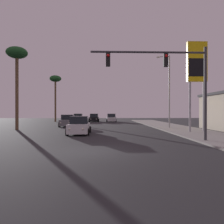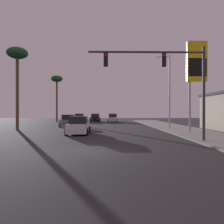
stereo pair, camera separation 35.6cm
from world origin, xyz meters
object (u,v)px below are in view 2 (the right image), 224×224
object	(u,v)px
car_black	(95,118)
palm_tree_near	(17,58)
car_white	(78,126)
car_green	(80,118)
car_silver	(112,118)
street_lamp	(169,87)
car_grey	(68,121)
palm_tree_far	(57,82)
traffic_light_mast	(170,73)
gas_station_sign	(197,67)

from	to	relation	value
car_black	palm_tree_near	distance (m)	22.77
car_white	car_green	bearing A→B (deg)	-83.95
car_silver	street_lamp	xyz separation A→B (m)	(6.61, -18.13, 4.36)
car_grey	street_lamp	world-z (taller)	street_lamp
street_lamp	palm_tree_far	xyz separation A→B (m)	(-18.20, 18.57, 3.25)
car_grey	traffic_light_mast	world-z (taller)	traffic_light_mast
traffic_light_mast	gas_station_sign	xyz separation A→B (m)	(4.58, 6.62, 1.85)
car_silver	car_green	bearing A→B (deg)	-5.56
car_grey	car_green	xyz separation A→B (m)	(-0.30, 14.59, 0.00)
car_grey	gas_station_sign	bearing A→B (deg)	145.11
car_grey	gas_station_sign	world-z (taller)	gas_station_sign
car_silver	gas_station_sign	world-z (taller)	gas_station_sign
car_black	street_lamp	world-z (taller)	street_lamp
car_black	palm_tree_near	xyz separation A→B (m)	(-7.94, -19.95, 7.59)
car_white	gas_station_sign	distance (m)	13.08
car_black	gas_station_sign	size ratio (longest dim) A/B	0.48
car_white	street_lamp	world-z (taller)	street_lamp
car_silver	car_white	distance (m)	24.84
traffic_light_mast	street_lamp	size ratio (longest dim) A/B	0.90
car_black	palm_tree_far	world-z (taller)	palm_tree_far
car_white	gas_station_sign	xyz separation A→B (m)	(11.65, 1.01, 5.86)
car_grey	car_white	bearing A→B (deg)	103.55
traffic_light_mast	palm_tree_far	distance (m)	34.25
car_green	gas_station_sign	xyz separation A→B (m)	(14.81, -24.09, 5.86)
car_green	traffic_light_mast	distance (m)	32.61
car_black	gas_station_sign	world-z (taller)	gas_station_sign
car_green	traffic_light_mast	bearing A→B (deg)	107.51
car_silver	palm_tree_near	xyz separation A→B (m)	(-11.51, -19.56, 7.59)
car_green	street_lamp	size ratio (longest dim) A/B	0.48
palm_tree_near	traffic_light_mast	bearing A→B (deg)	-35.53
car_silver	palm_tree_near	world-z (taller)	palm_tree_near
car_white	street_lamp	xyz separation A→B (m)	(10.34, 6.42, 4.36)
car_black	car_grey	xyz separation A→B (m)	(-3.02, -14.44, 0.00)
car_grey	traffic_light_mast	xyz separation A→B (m)	(9.93, -16.12, 4.01)
car_black	car_grey	distance (m)	14.75
car_black	palm_tree_far	size ratio (longest dim) A/B	0.45
traffic_light_mast	palm_tree_far	bearing A→B (deg)	116.02
car_grey	car_black	bearing A→B (deg)	-103.48
car_silver	palm_tree_near	size ratio (longest dim) A/B	0.45
car_black	palm_tree_near	bearing A→B (deg)	68.53
traffic_light_mast	street_lamp	xyz separation A→B (m)	(3.26, 12.04, 0.35)
car_white	gas_station_sign	world-z (taller)	gas_station_sign
street_lamp	car_black	bearing A→B (deg)	118.79
traffic_light_mast	palm_tree_far	xyz separation A→B (m)	(-14.94, 30.61, 3.60)
car_silver	traffic_light_mast	size ratio (longest dim) A/B	0.53
palm_tree_near	gas_station_sign	bearing A→B (deg)	-11.60
palm_tree_far	palm_tree_near	xyz separation A→B (m)	(0.09, -20.00, -0.02)
car_grey	car_green	distance (m)	14.59
car_white	car_grey	distance (m)	10.89
car_black	palm_tree_far	xyz separation A→B (m)	(-8.03, 0.05, 7.61)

